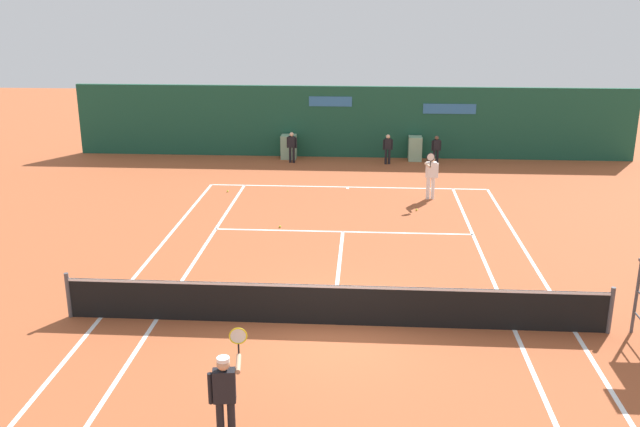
{
  "coord_description": "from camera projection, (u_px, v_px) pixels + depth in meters",
  "views": [
    {
      "loc": [
        0.65,
        -14.06,
        7.01
      ],
      "look_at": [
        -0.67,
        5.7,
        0.8
      ],
      "focal_mm": 39.07,
      "sensor_mm": 36.0,
      "label": 1
    }
  ],
  "objects": [
    {
      "name": "sponsor_back_wall",
      "position": [
        351.0,
        123.0,
        31.22
      ],
      "size": [
        25.0,
        1.02,
        3.19
      ],
      "color": "#194C38",
      "rests_on": "ground_plane"
    },
    {
      "name": "ball_kid_centre_post",
      "position": [
        436.0,
        148.0,
        29.96
      ],
      "size": [
        0.42,
        0.21,
        1.28
      ],
      "rotation": [
        0.0,
        0.0,
        3.33
      ],
      "color": "black",
      "rests_on": "ground_plane"
    },
    {
      "name": "ground_plane",
      "position": [
        334.0,
        313.0,
        16.07
      ],
      "size": [
        80.0,
        80.0,
        0.01
      ],
      "color": "#A8512D"
    },
    {
      "name": "ball_kid_left_post",
      "position": [
        388.0,
        147.0,
        30.09
      ],
      "size": [
        0.43,
        0.18,
        1.3
      ],
      "rotation": [
        0.0,
        0.0,
        3.21
      ],
      "color": "black",
      "rests_on": "ground_plane"
    },
    {
      "name": "ball_kid_right_post",
      "position": [
        292.0,
        145.0,
        30.35
      ],
      "size": [
        0.45,
        0.22,
        1.35
      ],
      "rotation": [
        0.0,
        0.0,
        2.97
      ],
      "color": "black",
      "rests_on": "ground_plane"
    },
    {
      "name": "tennis_net",
      "position": [
        333.0,
        304.0,
        15.37
      ],
      "size": [
        12.1,
        0.1,
        1.07
      ],
      "color": "#4C4C51",
      "rests_on": "ground_plane"
    },
    {
      "name": "player_near_side",
      "position": [
        225.0,
        391.0,
        11.14
      ],
      "size": [
        0.56,
        0.72,
        1.82
      ],
      "rotation": [
        0.0,
        0.0,
        0.14
      ],
      "color": "black",
      "rests_on": "ground_plane"
    },
    {
      "name": "tennis_ball_mid_court",
      "position": [
        280.0,
        227.0,
        21.99
      ],
      "size": [
        0.07,
        0.07,
        0.07
      ],
      "primitive_type": "sphere",
      "color": "#CCE033",
      "rests_on": "ground_plane"
    },
    {
      "name": "player_on_baseline",
      "position": [
        431.0,
        173.0,
        24.79
      ],
      "size": [
        0.52,
        0.76,
        1.83
      ],
      "rotation": [
        0.0,
        0.0,
        3.37
      ],
      "color": "white",
      "rests_on": "ground_plane"
    },
    {
      "name": "tennis_ball_by_sideline",
      "position": [
        417.0,
        210.0,
        23.73
      ],
      "size": [
        0.07,
        0.07,
        0.07
      ],
      "primitive_type": "sphere",
      "color": "#CCE033",
      "rests_on": "ground_plane"
    },
    {
      "name": "tennis_ball_near_service_line",
      "position": [
        228.0,
        191.0,
        25.97
      ],
      "size": [
        0.07,
        0.07,
        0.07
      ],
      "primitive_type": "sphere",
      "color": "#CCE033",
      "rests_on": "ground_plane"
    }
  ]
}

